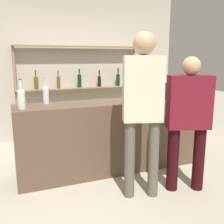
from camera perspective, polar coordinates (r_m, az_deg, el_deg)
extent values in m
plane|color=#B2A893|center=(3.84, 0.00, -12.19)|extent=(16.00, 16.00, 0.00)
cube|color=brown|center=(3.67, 0.00, -5.22)|extent=(2.57, 0.56, 0.97)
cube|color=#B2A899|center=(5.30, -7.68, 9.97)|extent=(4.17, 0.12, 2.80)
cylinder|color=#897056|center=(5.00, -20.12, 3.35)|extent=(0.05, 0.05, 1.78)
cylinder|color=#897056|center=(5.58, 4.72, 4.84)|extent=(0.05, 0.05, 1.78)
cube|color=#897056|center=(5.13, -7.28, 14.01)|extent=(2.39, 0.18, 0.02)
cube|color=#897056|center=(5.16, -7.05, 5.22)|extent=(2.39, 0.18, 0.02)
cylinder|color=brown|center=(5.00, -16.18, 6.02)|extent=(0.08, 0.08, 0.22)
cone|color=brown|center=(4.99, -16.27, 7.47)|extent=(0.08, 0.08, 0.03)
cylinder|color=brown|center=(4.99, -16.30, 8.12)|extent=(0.03, 0.03, 0.08)
cylinder|color=#232328|center=(4.99, -16.33, 8.64)|extent=(0.03, 0.03, 0.01)
cylinder|color=brown|center=(5.06, -11.57, 6.27)|extent=(0.06, 0.06, 0.21)
cone|color=brown|center=(5.05, -11.63, 7.65)|extent=(0.06, 0.06, 0.03)
cylinder|color=brown|center=(5.04, -11.66, 8.30)|extent=(0.02, 0.02, 0.09)
cylinder|color=gold|center=(5.04, -11.68, 8.86)|extent=(0.03, 0.03, 0.01)
cylinder|color=black|center=(5.14, -7.09, 6.65)|extent=(0.07, 0.07, 0.24)
cone|color=black|center=(5.13, -7.13, 8.17)|extent=(0.07, 0.07, 0.03)
cylinder|color=black|center=(5.13, -7.14, 8.76)|extent=(0.03, 0.03, 0.07)
cylinder|color=black|center=(5.13, -7.16, 9.24)|extent=(0.03, 0.03, 0.01)
cylinder|color=black|center=(5.26, -2.77, 6.61)|extent=(0.07, 0.07, 0.20)
cone|color=black|center=(5.25, -2.78, 7.85)|extent=(0.07, 0.07, 0.03)
cylinder|color=black|center=(5.25, -2.79, 8.51)|extent=(0.03, 0.03, 0.09)
cylinder|color=#232328|center=(5.25, -2.80, 9.07)|extent=(0.03, 0.03, 0.01)
cylinder|color=black|center=(5.41, 1.33, 6.94)|extent=(0.07, 0.07, 0.23)
cone|color=black|center=(5.40, 1.34, 8.33)|extent=(0.07, 0.07, 0.03)
cylinder|color=black|center=(5.39, 1.34, 8.93)|extent=(0.03, 0.03, 0.08)
cylinder|color=black|center=(5.39, 1.34, 9.42)|extent=(0.03, 0.03, 0.01)
cylinder|color=#0F1956|center=(3.79, 11.10, 4.44)|extent=(0.08, 0.08, 0.23)
cone|color=#0F1956|center=(3.77, 11.19, 6.48)|extent=(0.08, 0.08, 0.04)
cylinder|color=#0F1956|center=(3.77, 11.23, 7.48)|extent=(0.03, 0.03, 0.09)
cylinder|color=#232328|center=(3.76, 11.26, 8.29)|extent=(0.03, 0.03, 0.01)
cylinder|color=silver|center=(3.19, -19.10, 2.44)|extent=(0.09, 0.09, 0.21)
cone|color=silver|center=(3.18, -19.25, 4.63)|extent=(0.09, 0.09, 0.04)
cylinder|color=silver|center=(3.17, -19.33, 5.80)|extent=(0.03, 0.03, 0.09)
cylinder|color=maroon|center=(3.16, -19.39, 6.73)|extent=(0.04, 0.04, 0.01)
cylinder|color=silver|center=(3.67, 9.12, 4.17)|extent=(0.08, 0.08, 0.22)
cone|color=silver|center=(3.66, 9.19, 6.13)|extent=(0.08, 0.08, 0.04)
cylinder|color=silver|center=(3.65, 9.22, 7.08)|extent=(0.03, 0.03, 0.08)
cylinder|color=maroon|center=(3.65, 9.24, 7.84)|extent=(0.03, 0.03, 0.01)
cylinder|color=silver|center=(3.47, -14.19, 3.39)|extent=(0.08, 0.08, 0.20)
cone|color=silver|center=(3.46, -14.29, 5.31)|extent=(0.08, 0.08, 0.03)
cylinder|color=silver|center=(3.45, -14.34, 6.26)|extent=(0.03, 0.03, 0.08)
cylinder|color=gold|center=(3.45, -14.38, 7.03)|extent=(0.03, 0.03, 0.01)
cylinder|color=silver|center=(3.87, 5.58, 3.07)|extent=(0.06, 0.06, 0.00)
cylinder|color=silver|center=(3.87, 5.59, 3.78)|extent=(0.01, 0.01, 0.09)
cone|color=silver|center=(3.86, 5.62, 5.02)|extent=(0.07, 0.07, 0.08)
cylinder|color=#846647|center=(3.89, 8.44, 4.57)|extent=(0.19, 0.19, 0.21)
cylinder|color=#846647|center=(3.88, 8.49, 6.17)|extent=(0.21, 0.21, 0.01)
cylinder|color=#575347|center=(3.03, 9.00, -10.06)|extent=(0.12, 0.12, 0.88)
cylinder|color=#575347|center=(2.98, 3.83, -10.28)|extent=(0.12, 0.12, 0.88)
cube|color=beige|center=(2.80, 6.81, 4.99)|extent=(0.46, 0.31, 0.70)
sphere|color=tan|center=(2.79, 7.05, 14.62)|extent=(0.24, 0.24, 0.24)
cylinder|color=black|center=(3.32, 18.34, -9.65)|extent=(0.14, 0.14, 0.76)
cylinder|color=black|center=(3.23, 13.10, -9.97)|extent=(0.14, 0.14, 0.76)
cube|color=maroon|center=(3.09, 16.47, 2.07)|extent=(0.53, 0.36, 0.60)
sphere|color=tan|center=(3.05, 16.92, 9.59)|extent=(0.21, 0.21, 0.21)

